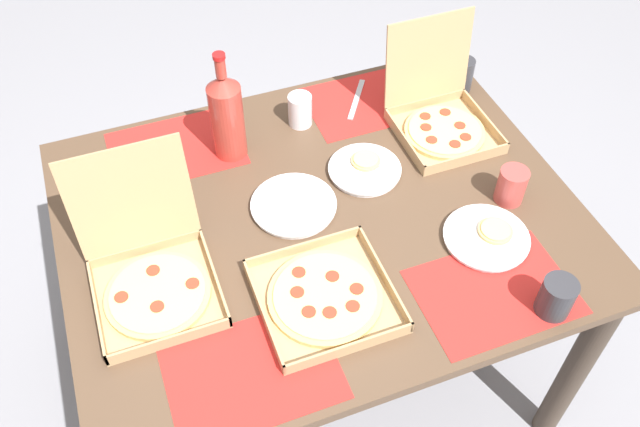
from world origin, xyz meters
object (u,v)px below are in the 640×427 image
plate_far_right (130,192)px  cup_clear_left (511,186)px  plate_near_left (365,169)px  plate_near_right (487,237)px  cup_dark (462,75)px  plate_middle (294,205)px  pizza_box_center (152,273)px  pizza_box_corner_right (441,116)px  soda_bottle (227,115)px  cup_spare (556,297)px  pizza_box_corner_left (325,297)px  cup_clear_right (300,110)px

plate_far_right → cup_clear_left: bearing=-21.4°
plate_near_left → plate_near_right: (0.19, -0.33, -0.00)m
plate_near_right → cup_dark: bearing=67.9°
plate_middle → plate_far_right: 0.43m
plate_far_right → plate_near_left: same height
pizza_box_center → cup_dark: bearing=21.5°
pizza_box_corner_right → cup_dark: 0.20m
pizza_box_center → soda_bottle: size_ratio=1.00×
pizza_box_center → pizza_box_corner_right: size_ratio=1.10×
plate_near_right → cup_spare: size_ratio=2.19×
pizza_box_corner_left → plate_middle: size_ratio=1.35×
pizza_box_center → cup_clear_left: (0.91, -0.05, 0.00)m
plate_near_right → cup_clear_right: cup_clear_right is taller
soda_bottle → cup_clear_right: bearing=12.0°
plate_near_left → cup_dark: (0.41, 0.23, 0.04)m
plate_near_left → plate_near_right: size_ratio=0.93×
pizza_box_corner_left → plate_near_right: (0.44, 0.03, -0.00)m
plate_near_left → cup_spare: (0.22, -0.56, 0.04)m
plate_far_right → soda_bottle: soda_bottle is taller
cup_clear_left → pizza_box_corner_right: bearing=97.3°
pizza_box_center → plate_middle: size_ratio=1.46×
pizza_box_corner_right → cup_clear_left: bearing=-82.7°
plate_middle → cup_dark: bearing=24.1°
pizza_box_center → plate_far_right: pizza_box_center is taller
pizza_box_center → plate_middle: pizza_box_center is taller
pizza_box_corner_left → plate_near_left: pizza_box_corner_left is taller
plate_near_right → cup_clear_right: (-0.28, 0.58, 0.04)m
cup_spare → cup_clear_left: size_ratio=0.99×
pizza_box_corner_right → cup_clear_right: 0.40m
plate_middle → cup_clear_right: 0.33m
plate_middle → plate_near_left: size_ratio=1.12×
pizza_box_center → pizza_box_corner_left: 0.40m
cup_spare → cup_clear_left: bearing=75.2°
cup_clear_right → plate_middle: bearing=-112.5°
pizza_box_corner_left → pizza_box_corner_right: (0.52, 0.44, 0.03)m
cup_clear_right → cup_clear_left: (0.41, -0.47, 0.00)m
pizza_box_center → cup_clear_right: size_ratio=3.39×
pizza_box_center → plate_near_right: bearing=-10.8°
pizza_box_corner_left → plate_near_left: bearing=54.7°
pizza_box_corner_left → cup_clear_right: 0.62m
pizza_box_corner_right → cup_clear_right: size_ratio=3.08×
soda_bottle → plate_near_left: bearing=-32.7°
cup_spare → pizza_box_center: bearing=155.2°
cup_spare → pizza_box_corner_left: bearing=156.4°
plate_middle → cup_dark: (0.64, 0.28, 0.04)m
pizza_box_corner_right → plate_near_right: 0.42m
pizza_box_corner_right → pizza_box_corner_left: bearing=-139.8°
plate_near_right → cup_dark: (0.22, 0.55, 0.04)m
pizza_box_center → pizza_box_corner_left: (0.36, -0.18, -0.04)m
plate_near_left → soda_bottle: 0.39m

